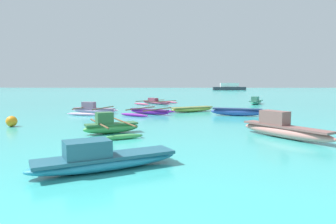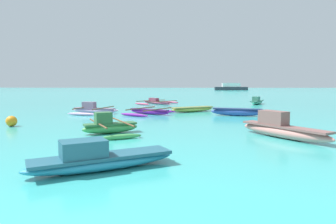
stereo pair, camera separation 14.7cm
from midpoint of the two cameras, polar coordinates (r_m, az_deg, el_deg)
moored_boat_0 at (r=31.08m, az=16.27°, el=1.94°), size 2.08×2.91×0.78m
moored_boat_1 at (r=7.68m, az=-12.78°, el=-8.75°), size 3.71×2.58×0.79m
moored_boat_2 at (r=30.19m, az=-2.49°, el=1.91°), size 4.45×4.42×0.59m
moored_boat_3 at (r=12.58m, az=20.72°, el=-2.96°), size 2.75×3.74×1.03m
moored_boat_4 at (r=21.68m, az=-14.23°, el=0.43°), size 3.32×3.69×0.80m
moored_boat_5 at (r=13.03m, az=-11.23°, el=-2.69°), size 2.99×3.72×0.92m
moored_boat_6 at (r=22.21m, az=4.41°, el=0.57°), size 3.46×2.44×0.36m
moored_boat_7 at (r=19.96m, az=12.82°, el=0.06°), size 3.42×1.50×0.49m
moored_boat_8 at (r=20.47m, az=-3.81°, el=0.09°), size 3.71×4.09×0.41m
mooring_buoy_0 at (r=16.63m, az=-27.87°, el=-1.58°), size 0.53×0.53×0.53m
distant_ferry at (r=85.85m, az=11.53°, el=4.64°), size 9.04×1.99×1.99m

